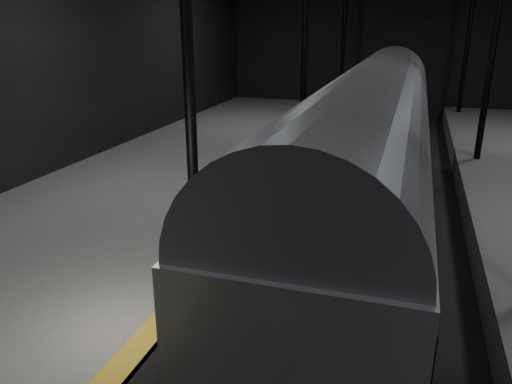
% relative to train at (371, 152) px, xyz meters
% --- Properties ---
extents(ground, '(44.00, 44.00, 0.00)m').
position_rel_train_xyz_m(ground, '(0.00, 0.16, -2.98)').
color(ground, black).
rests_on(ground, ground).
extents(platform_left, '(9.00, 43.80, 1.00)m').
position_rel_train_xyz_m(platform_left, '(-7.50, 0.16, -2.48)').
color(platform_left, '#595956').
rests_on(platform_left, ground).
extents(tactile_strip, '(0.50, 43.80, 0.01)m').
position_rel_train_xyz_m(tactile_strip, '(-3.25, 0.16, -1.97)').
color(tactile_strip, '#986A1B').
rests_on(tactile_strip, platform_left).
extents(track, '(2.40, 43.00, 0.24)m').
position_rel_train_xyz_m(track, '(0.00, 0.16, -2.91)').
color(track, '#3F3328').
rests_on(track, ground).
extents(train, '(2.99, 19.98, 5.34)m').
position_rel_train_xyz_m(train, '(0.00, 0.00, 0.00)').
color(train, '#96989D').
rests_on(train, ground).
extents(woman, '(0.65, 0.52, 1.56)m').
position_rel_train_xyz_m(woman, '(-3.80, -4.27, -1.20)').
color(woman, '#94845B').
rests_on(woman, platform_left).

